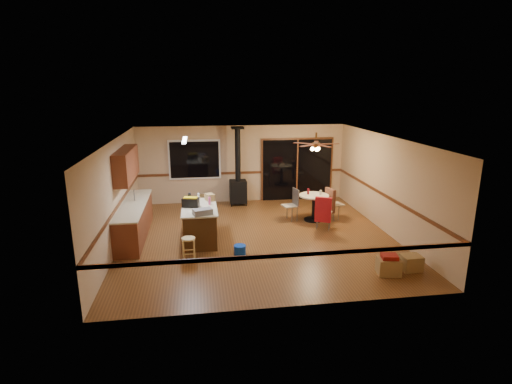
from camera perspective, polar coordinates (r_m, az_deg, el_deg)
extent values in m
plane|color=brown|center=(10.62, 0.24, -6.42)|extent=(7.00, 7.00, 0.00)
plane|color=silver|center=(9.97, 0.25, 7.64)|extent=(7.00, 7.00, 0.00)
plane|color=tan|center=(13.61, -1.96, 4.03)|extent=(7.00, 0.00, 7.00)
plane|color=tan|center=(6.94, 4.58, -6.77)|extent=(7.00, 0.00, 7.00)
plane|color=tan|center=(10.31, -19.37, -0.34)|extent=(0.00, 7.00, 7.00)
plane|color=tan|center=(11.27, 18.13, 1.01)|extent=(0.00, 7.00, 7.00)
cube|color=black|center=(13.44, -8.76, 4.60)|extent=(1.72, 0.10, 1.32)
cube|color=black|center=(13.94, 5.87, 3.17)|extent=(2.52, 0.10, 2.10)
cube|color=brown|center=(10.97, -16.97, -3.99)|extent=(0.60, 3.00, 0.86)
cube|color=beige|center=(10.84, -17.15, -1.74)|extent=(0.64, 3.04, 0.04)
cube|color=brown|center=(10.82, -18.06, 3.72)|extent=(0.35, 2.00, 0.80)
cube|color=#3F250F|center=(10.36, -8.02, -4.58)|extent=(0.80, 1.60, 0.86)
cube|color=beige|center=(10.22, -8.11, -2.20)|extent=(0.88, 1.68, 0.04)
cube|color=black|center=(13.34, -2.56, 0.08)|extent=(0.55, 0.50, 0.75)
cylinder|color=black|center=(13.07, -2.63, 5.42)|extent=(0.18, 0.18, 1.77)
cylinder|color=brown|center=(11.50, 8.56, 6.68)|extent=(0.24, 0.24, 0.10)
cylinder|color=brown|center=(11.46, 8.61, 8.01)|extent=(0.05, 0.05, 0.16)
sphere|color=#FFD88C|center=(11.51, 8.53, 6.08)|extent=(0.16, 0.16, 0.16)
cube|color=white|center=(10.17, -10.17, 7.32)|extent=(0.10, 1.20, 0.04)
cube|color=slate|center=(9.57, -7.65, -2.81)|extent=(0.50, 0.37, 0.14)
cube|color=black|center=(10.20, -9.31, -1.50)|extent=(0.45, 0.31, 0.23)
cube|color=gold|center=(10.17, -9.34, -0.80)|extent=(0.37, 0.25, 0.03)
cube|color=olive|center=(10.72, -6.62, -0.73)|extent=(0.28, 0.33, 0.18)
cylinder|color=black|center=(10.53, -9.47, -0.87)|extent=(0.09, 0.09, 0.27)
cylinder|color=#D84C8C|center=(10.34, -6.67, -1.26)|extent=(0.08, 0.08, 0.20)
cylinder|color=white|center=(10.89, -8.21, -0.58)|extent=(0.07, 0.07, 0.17)
cylinder|color=#D5BA71|center=(9.24, -9.58, -8.10)|extent=(0.32, 0.32, 0.56)
cylinder|color=#0C3BB1|center=(9.50, -2.31, -8.29)|extent=(0.37, 0.37, 0.24)
cylinder|color=black|center=(12.01, 8.15, -3.91)|extent=(0.54, 0.54, 0.04)
cylinder|color=black|center=(11.90, 8.22, -2.22)|extent=(0.10, 0.10, 0.70)
cylinder|color=beige|center=(11.80, 8.28, -0.50)|extent=(0.87, 0.87, 0.04)
cylinder|color=#590C14|center=(11.82, 7.47, 0.09)|extent=(0.08, 0.08, 0.17)
cylinder|color=beige|center=(11.78, 9.21, -0.09)|extent=(0.07, 0.07, 0.15)
cube|color=tan|center=(11.80, 4.83, -1.96)|extent=(0.47, 0.47, 0.03)
cube|color=slate|center=(11.81, 5.69, -0.71)|extent=(0.11, 0.40, 0.50)
cube|color=tan|center=(11.27, 9.71, -2.93)|extent=(0.54, 0.54, 0.03)
cube|color=slate|center=(11.02, 9.61, -1.98)|extent=(0.37, 0.21, 0.50)
cube|color=#A31216|center=(11.03, 9.57, -2.51)|extent=(0.44, 0.29, 0.70)
cube|color=tan|center=(12.14, 11.33, -1.72)|extent=(0.49, 0.49, 0.03)
cube|color=slate|center=(11.97, 10.63, -0.68)|extent=(0.13, 0.40, 0.50)
cube|color=#532E1F|center=(11.99, 10.53, -1.15)|extent=(0.20, 0.45, 0.70)
cube|color=olive|center=(13.40, -7.26, -1.20)|extent=(0.45, 0.37, 0.35)
cube|color=olive|center=(9.01, 18.41, -10.02)|extent=(0.53, 0.47, 0.35)
cube|color=olive|center=(9.37, 21.27, -9.39)|extent=(0.42, 0.36, 0.33)
cube|color=maroon|center=(8.93, 18.53, -8.74)|extent=(0.37, 0.33, 0.09)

